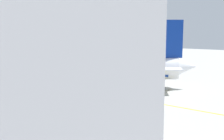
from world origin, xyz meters
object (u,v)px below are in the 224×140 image
object	(u,v)px
service_truck_catering	(131,91)
crew_loader_right	(3,89)
cargo_container_near	(28,101)
crew_marshaller	(21,84)
service_truck_fuel	(154,83)
service_truck_baggage	(92,125)
airliner_foreground	(79,68)

from	to	relation	value
service_truck_catering	crew_loader_right	xyz separation A→B (m)	(-9.02, 18.18, -0.54)
service_truck_catering	cargo_container_near	size ratio (longest dim) A/B	3.52
crew_marshaller	cargo_container_near	bearing A→B (deg)	-119.38
service_truck_fuel	cargo_container_near	world-z (taller)	service_truck_fuel
service_truck_fuel	service_truck_baggage	size ratio (longest dim) A/B	1.03
airliner_foreground	cargo_container_near	bearing A→B (deg)	-162.37
airliner_foreground	service_truck_fuel	size ratio (longest dim) A/B	5.78
service_truck_catering	crew_loader_right	bearing A→B (deg)	116.39
airliner_foreground	service_truck_baggage	distance (m)	25.44
service_truck_baggage	airliner_foreground	bearing A→B (deg)	47.21
service_truck_fuel	crew_loader_right	world-z (taller)	service_truck_fuel
service_truck_fuel	service_truck_baggage	xyz separation A→B (m)	(-23.49, -6.83, 0.42)
service_truck_baggage	crew_loader_right	xyz separation A→B (m)	(5.12, 23.44, -0.62)
airliner_foreground	service_truck_catering	bearing A→B (deg)	-103.05
airliner_foreground	cargo_container_near	size ratio (longest dim) A/B	18.59
service_truck_baggage	cargo_container_near	size ratio (longest dim) A/B	3.14
cargo_container_near	airliner_foreground	bearing A→B (deg)	17.63
crew_marshaller	crew_loader_right	world-z (taller)	crew_loader_right
service_truck_catering	cargo_container_near	xyz separation A→B (m)	(-10.81, 8.94, -0.58)
service_truck_catering	crew_loader_right	distance (m)	20.30
service_truck_baggage	crew_marshaller	bearing A→B (deg)	69.47
service_truck_fuel	service_truck_catering	xyz separation A→B (m)	(-9.35, -1.56, 0.34)
airliner_foreground	service_truck_catering	world-z (taller)	airliner_foreground
service_truck_baggage	service_truck_fuel	bearing A→B (deg)	16.20
cargo_container_near	crew_loader_right	distance (m)	9.41
service_truck_catering	crew_loader_right	world-z (taller)	service_truck_catering
cargo_container_near	crew_loader_right	xyz separation A→B (m)	(1.79, 9.24, 0.04)
airliner_foreground	crew_loader_right	distance (m)	13.26
airliner_foreground	crew_loader_right	bearing A→B (deg)	158.31
airliner_foreground	crew_marshaller	world-z (taller)	airliner_foreground
service_truck_baggage	crew_marshaller	world-z (taller)	service_truck_baggage
service_truck_catering	crew_marshaller	bearing A→B (deg)	104.06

